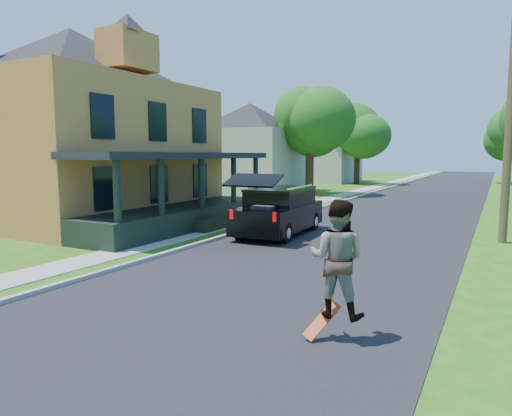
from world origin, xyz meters
The scene contains 14 objects.
ground centered at (0.00, 0.00, 0.00)m, with size 140.00×140.00×0.00m, color #215611.
street centered at (0.00, 20.00, 0.00)m, with size 8.00×120.00×0.02m, color black.
curb centered at (-4.05, 20.00, 0.00)m, with size 0.15×120.00×0.12m, color #9A9A95.
sidewalk centered at (-5.60, 20.00, 0.00)m, with size 1.30×120.00×0.03m, color gray.
front_walk centered at (-9.50, 6.00, 0.00)m, with size 6.50×1.20×0.03m, color gray.
main_house centered at (-12.80, 5.99, 4.92)m, with size 15.56×15.56×10.10m.
neighbor_house_mid centered at (-13.50, 24.00, 4.19)m, with size 12.78×12.78×8.30m.
neighbor_house_far centered at (-13.50, 40.00, 4.19)m, with size 12.78×12.78×8.30m.
black_suv centered at (-2.57, 6.45, 0.92)m, with size 2.24×5.24×2.40m.
skateboarder centered at (2.50, -2.11, 1.37)m, with size 0.97×0.78×1.91m.
skateboard centered at (2.31, -2.25, 0.32)m, with size 0.53×0.49×0.61m.
tree_left_mid centered at (-7.87, 22.95, 6.00)m, with size 6.76×6.37×8.85m.
tree_left_far centered at (-8.34, 37.41, 5.87)m, with size 7.34×7.16×9.25m.
utility_pole_near centered at (4.95, 8.64, 5.38)m, with size 1.70×0.29×10.45m.
Camera 1 is at (4.74, -9.09, 3.04)m, focal length 32.00 mm.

